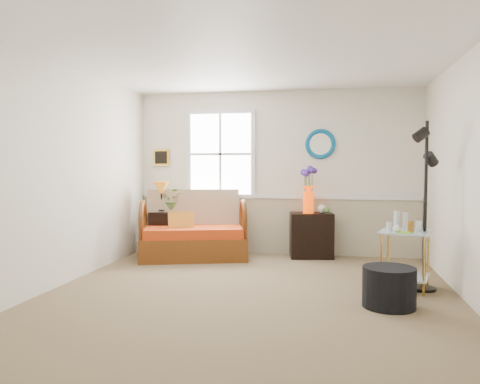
% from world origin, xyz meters
% --- Properties ---
extents(floor, '(4.50, 5.00, 0.01)m').
position_xyz_m(floor, '(0.00, 0.00, 0.00)').
color(floor, '#84704F').
rests_on(floor, ground).
extents(ceiling, '(4.50, 5.00, 0.01)m').
position_xyz_m(ceiling, '(0.00, 0.00, 2.60)').
color(ceiling, white).
rests_on(ceiling, walls).
extents(walls, '(4.51, 5.01, 2.60)m').
position_xyz_m(walls, '(0.00, 0.00, 1.30)').
color(walls, silver).
rests_on(walls, floor).
extents(wainscot, '(4.46, 0.02, 0.90)m').
position_xyz_m(wainscot, '(0.00, 2.48, 0.45)').
color(wainscot, tan).
rests_on(wainscot, walls).
extents(chair_rail, '(4.46, 0.04, 0.06)m').
position_xyz_m(chair_rail, '(0.00, 2.47, 0.92)').
color(chair_rail, white).
rests_on(chair_rail, walls).
extents(window, '(1.14, 0.06, 1.44)m').
position_xyz_m(window, '(-0.90, 2.47, 1.60)').
color(window, white).
rests_on(window, walls).
extents(picture, '(0.28, 0.03, 0.28)m').
position_xyz_m(picture, '(-1.92, 2.48, 1.55)').
color(picture, '#BE8A2D').
rests_on(picture, walls).
extents(mirror, '(0.47, 0.07, 0.47)m').
position_xyz_m(mirror, '(0.70, 2.48, 1.75)').
color(mirror, '#0C80AC').
rests_on(mirror, walls).
extents(loveseat, '(1.77, 1.31, 1.03)m').
position_xyz_m(loveseat, '(-1.18, 1.87, 0.52)').
color(loveseat, brown).
rests_on(loveseat, floor).
extents(throw_pillow, '(0.39, 0.25, 0.38)m').
position_xyz_m(throw_pillow, '(-1.34, 1.76, 0.53)').
color(throw_pillow, '#C96E11').
rests_on(throw_pillow, loveseat).
extents(lamp_stand, '(0.45, 0.45, 0.68)m').
position_xyz_m(lamp_stand, '(-1.76, 2.07, 0.34)').
color(lamp_stand, black).
rests_on(lamp_stand, floor).
extents(table_lamp, '(0.29, 0.29, 0.48)m').
position_xyz_m(table_lamp, '(-1.76, 2.04, 0.92)').
color(table_lamp, '#AE6B18').
rests_on(table_lamp, lamp_stand).
extents(potted_plant, '(0.38, 0.42, 0.29)m').
position_xyz_m(potted_plant, '(-1.61, 2.13, 0.83)').
color(potted_plant, '#4B7633').
rests_on(potted_plant, lamp_stand).
extents(cabinet, '(0.70, 0.51, 0.69)m').
position_xyz_m(cabinet, '(0.58, 2.26, 0.34)').
color(cabinet, black).
rests_on(cabinet, floor).
extents(flower_vase, '(0.24, 0.24, 0.70)m').
position_xyz_m(flower_vase, '(0.53, 2.21, 1.04)').
color(flower_vase, '#ED3902').
rests_on(flower_vase, cabinet).
extents(side_table, '(0.66, 0.66, 0.67)m').
position_xyz_m(side_table, '(1.71, 0.59, 0.34)').
color(side_table, '#C49141').
rests_on(side_table, floor).
extents(tabletop_items, '(0.48, 0.48, 0.22)m').
position_xyz_m(tabletop_items, '(1.68, 0.57, 0.78)').
color(tabletop_items, silver).
rests_on(tabletop_items, side_table).
extents(floor_lamp, '(0.35, 0.35, 1.91)m').
position_xyz_m(floor_lamp, '(1.91, 0.59, 0.96)').
color(floor_lamp, black).
rests_on(floor_lamp, floor).
extents(ottoman, '(0.56, 0.56, 0.40)m').
position_xyz_m(ottoman, '(1.44, -0.16, 0.20)').
color(ottoman, black).
rests_on(ottoman, floor).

